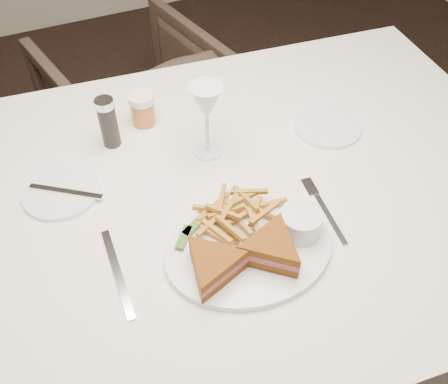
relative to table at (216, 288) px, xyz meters
name	(u,v)px	position (x,y,z in m)	size (l,w,h in m)	color
table	(216,288)	(0.00, 0.00, 0.00)	(1.45, 0.96, 0.75)	white
chair_far	(135,99)	(0.06, 0.97, -0.07)	(0.60, 0.56, 0.62)	#423229
table_setting	(227,202)	(0.00, -0.07, 0.41)	(0.78, 0.63, 0.18)	white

